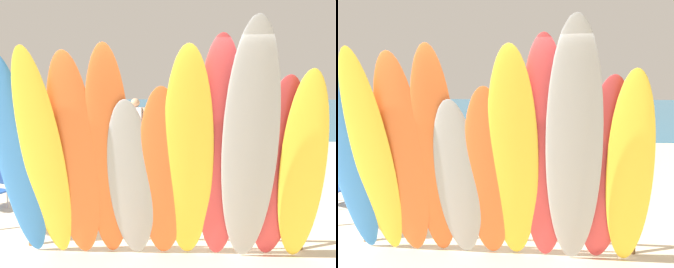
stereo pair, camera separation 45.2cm
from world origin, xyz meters
The scene contains 18 objects.
ground centered at (0.00, 14.00, 0.00)m, with size 60.00×60.00×0.00m, color beige.
ocean_water centered at (0.00, 29.62, 0.01)m, with size 60.00×40.00×0.02m, color teal.
surfboard_rack centered at (0.00, 0.00, 0.56)m, with size 3.54×0.07×0.70m.
surfboard_blue_0 centered at (-1.61, -0.53, 1.19)m, with size 0.49×0.08×2.48m, color #337AD1.
surfboard_yellow_1 centered at (-1.29, -0.61, 1.22)m, with size 0.48×0.06×2.58m, color yellow.
surfboard_orange_2 centered at (-0.96, -0.56, 1.20)m, with size 0.54×0.07×2.50m, color orange.
surfboard_orange_3 centered at (-0.59, -0.55, 1.24)m, with size 0.50×0.06×2.59m, color orange.
surfboard_grey_4 centered at (-0.34, -0.50, 0.96)m, with size 0.52×0.06×2.01m, color #999EA3.
surfboard_orange_5 centered at (0.01, -0.53, 1.03)m, with size 0.53×0.06×2.16m, color orange.
surfboard_yellow_6 centered at (0.29, -0.61, 1.23)m, with size 0.55×0.07×2.60m, color yellow.
surfboard_red_7 centered at (0.63, -0.58, 1.28)m, with size 0.53×0.07×2.67m, color #D13D42.
surfboard_grey_8 centered at (0.93, -0.73, 1.35)m, with size 0.58×0.07×2.85m, color #999EA3.
surfboard_red_9 centered at (1.28, -0.48, 1.08)m, with size 0.55×0.07×2.25m, color #D13D42.
surfboard_yellow_10 centered at (1.53, -0.58, 1.11)m, with size 0.48×0.07×2.33m, color yellow.
beachgoer_by_water centered at (-2.10, 4.83, 0.90)m, with size 0.45×0.44×1.56m.
beachgoer_midbeach centered at (-0.26, 6.11, 0.97)m, with size 0.60×0.36×1.68m.
beachgoer_strolling centered at (-1.01, 5.41, 0.98)m, with size 0.61×0.36×1.70m.
beach_chair_red centered at (-3.29, 2.88, 0.43)m, with size 0.72×0.79×0.84m.
Camera 1 is at (0.25, -4.88, 2.06)m, focal length 42.91 mm.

